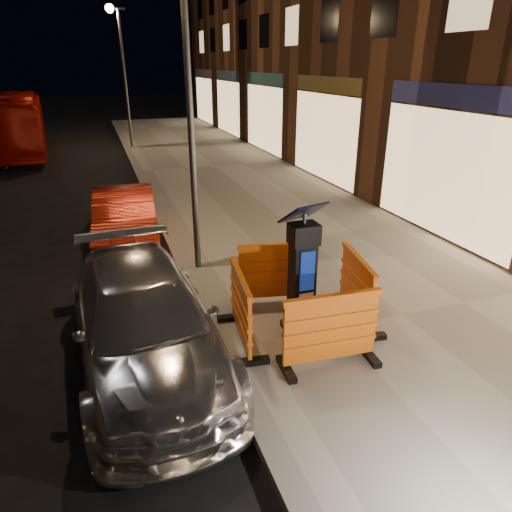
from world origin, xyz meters
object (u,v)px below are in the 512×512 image
object	(u,v)px
parking_kiosk	(302,273)
barrier_back	(278,273)
car_red	(129,244)
bus_doubledecker	(22,153)
barrier_kerbside	(241,309)
car_silver	(150,361)
barrier_bldgside	(356,289)
barrier_front	(331,331)

from	to	relation	value
parking_kiosk	barrier_back	bearing A→B (deg)	98.62
car_red	bus_doubledecker	xyz separation A→B (m)	(-3.83, 13.88, 0.00)
barrier_back	barrier_kerbside	bearing A→B (deg)	-123.38
car_silver	car_red	bearing A→B (deg)	86.06
barrier_back	car_silver	distance (m)	2.53
barrier_bldgside	barrier_kerbside	bearing A→B (deg)	100.62
barrier_front	barrier_back	world-z (taller)	same
barrier_kerbside	barrier_bldgside	world-z (taller)	same
car_silver	bus_doubledecker	size ratio (longest dim) A/B	0.48
parking_kiosk	barrier_back	distance (m)	1.04
barrier_bldgside	car_silver	bearing A→B (deg)	98.30
barrier_bldgside	barrier_front	bearing A→B (deg)	145.62
barrier_back	bus_doubledecker	bearing A→B (deg)	120.26
barrier_kerbside	bus_doubledecker	size ratio (longest dim) A/B	0.14
barrier_bldgside	car_red	distance (m)	5.91
parking_kiosk	barrier_front	xyz separation A→B (m)	(0.00, -0.95, -0.43)
barrier_front	bus_doubledecker	distance (m)	20.69
barrier_front	barrier_back	bearing A→B (deg)	93.62
barrier_back	car_red	size ratio (longest dim) A/B	0.36
barrier_kerbside	car_silver	world-z (taller)	barrier_kerbside
barrier_front	car_red	size ratio (longest dim) A/B	0.36
barrier_kerbside	car_red	bearing A→B (deg)	20.82
barrier_front	car_red	world-z (taller)	barrier_front
bus_doubledecker	barrier_front	bearing A→B (deg)	-77.35
car_red	bus_doubledecker	size ratio (longest dim) A/B	0.40
barrier_kerbside	bus_doubledecker	distance (m)	19.52
barrier_front	barrier_kerbside	distance (m)	1.34
barrier_back	car_red	bearing A→B (deg)	130.45
barrier_front	barrier_bldgside	distance (m)	1.34
barrier_back	car_red	world-z (taller)	barrier_back
barrier_back	barrier_bldgside	bearing A→B (deg)	-33.38
bus_doubledecker	parking_kiosk	bearing A→B (deg)	-76.55
barrier_front	car_silver	size ratio (longest dim) A/B	0.30
parking_kiosk	barrier_kerbside	distance (m)	1.04
barrier_kerbside	car_red	world-z (taller)	barrier_kerbside
car_silver	bus_doubledecker	bearing A→B (deg)	98.47
barrier_bldgside	barrier_back	bearing A→B (deg)	55.62
barrier_front	car_silver	distance (m)	2.63
car_silver	barrier_bldgside	bearing A→B (deg)	-5.15
parking_kiosk	barrier_back	size ratio (longest dim) A/B	1.40
parking_kiosk	barrier_kerbside	bearing A→B (deg)	-171.38
barrier_front	barrier_kerbside	xyz separation A→B (m)	(-0.95, 0.95, 0.00)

